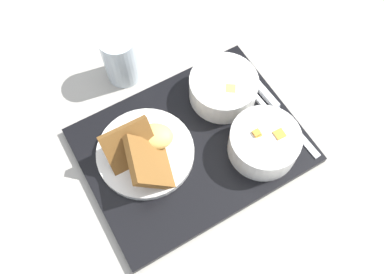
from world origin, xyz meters
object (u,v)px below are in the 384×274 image
object	(u,v)px
plate_main	(146,151)
glass_water	(121,60)
bowl_soup	(223,87)
spoon	(273,116)
bowl_salad	(264,142)
knife	(274,105)

from	to	relation	value
plate_main	glass_water	size ratio (longest dim) A/B	1.64
bowl_soup	spoon	xyz separation A→B (m)	(-0.05, 0.10, -0.03)
plate_main	spoon	bearing A→B (deg)	161.42
bowl_salad	glass_water	distance (m)	0.34
plate_main	glass_water	xyz separation A→B (m)	(-0.07, -0.20, 0.02)
spoon	glass_water	size ratio (longest dim) A/B	1.37
knife	glass_water	size ratio (longest dim) A/B	1.74
plate_main	glass_water	bearing A→B (deg)	-110.77
bowl_soup	knife	size ratio (longest dim) A/B	0.68
knife	glass_water	xyz separation A→B (m)	(0.20, -0.26, 0.03)
plate_main	knife	world-z (taller)	plate_main
bowl_salad	spoon	bearing A→B (deg)	-147.69
bowl_salad	bowl_soup	xyz separation A→B (m)	(-0.02, -0.14, -0.00)
bowl_soup	glass_water	xyz separation A→B (m)	(0.13, -0.18, 0.00)
glass_water	spoon	bearing A→B (deg)	122.30
bowl_soup	knife	distance (m)	0.11
knife	spoon	size ratio (longest dim) A/B	1.27
spoon	glass_water	distance (m)	0.33
bowl_soup	spoon	world-z (taller)	bowl_soup
bowl_soup	spoon	bearing A→B (deg)	115.25
bowl_soup	glass_water	size ratio (longest dim) A/B	1.19
plate_main	bowl_salad	bearing A→B (deg)	145.89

